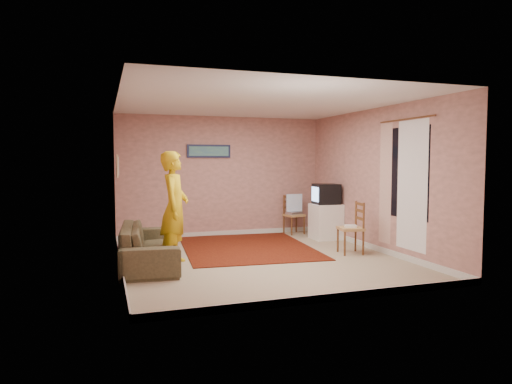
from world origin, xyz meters
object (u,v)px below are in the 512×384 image
object	(u,v)px
crt_tv	(326,194)
chair_b	(351,222)
chair_a	(294,210)
tv_cabinet	(326,222)
person	(175,208)
sofa	(149,245)

from	to	relation	value
crt_tv	chair_b	distance (m)	1.56
chair_b	chair_a	bearing A→B (deg)	-168.77
crt_tv	chair_b	xyz separation A→B (m)	(-0.28, -1.49, -0.39)
crt_tv	chair_b	world-z (taller)	crt_tv
tv_cabinet	person	size ratio (longest dim) A/B	0.41
sofa	person	bearing A→B (deg)	-91.92
chair_a	tv_cabinet	bearing A→B (deg)	-76.82
tv_cabinet	chair_b	bearing A→B (deg)	-100.80
crt_tv	person	xyz separation A→B (m)	(-3.35, -1.27, -0.05)
chair_a	person	size ratio (longest dim) A/B	0.26
crt_tv	person	world-z (taller)	person
tv_cabinet	chair_a	bearing A→B (deg)	113.60
tv_cabinet	chair_a	world-z (taller)	chair_a
tv_cabinet	crt_tv	bearing A→B (deg)	175.84
chair_a	chair_b	distance (m)	2.32
crt_tv	chair_a	xyz separation A→B (m)	(-0.36, 0.84, -0.42)
crt_tv	chair_a	world-z (taller)	crt_tv
chair_b	sofa	bearing A→B (deg)	-85.16
tv_cabinet	sofa	bearing A→B (deg)	-161.96
chair_b	sofa	distance (m)	3.49
crt_tv	chair_a	distance (m)	1.00
chair_b	person	bearing A→B (deg)	-84.81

